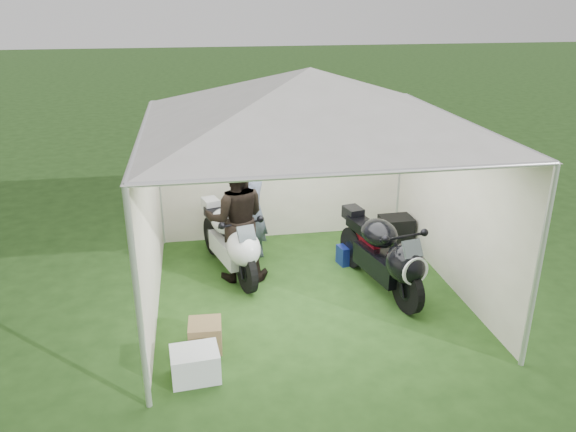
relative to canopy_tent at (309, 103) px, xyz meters
name	(u,v)px	position (x,y,z in m)	size (l,w,h in m)	color
ground	(307,291)	(0.00, -0.03, -2.58)	(80.00, 80.00, 0.00)	#1F3E14
canopy_tent	(309,103)	(0.00, 0.00, 0.00)	(5.66, 5.66, 3.00)	silver
motorcycle_white	(231,240)	(-0.97, 0.68, -2.03)	(0.82, 1.93, 0.97)	black
motorcycle_black	(384,253)	(1.02, -0.17, -2.02)	(0.73, 2.01, 1.00)	black
paddock_stand	(351,254)	(0.83, 0.74, -2.43)	(0.38, 0.24, 0.29)	#1E31B0
person_dark_jacket	(236,219)	(-0.90, 0.56, -1.68)	(0.87, 0.68, 1.79)	black
person_blue_jacket	(253,211)	(-0.61, 1.05, -1.76)	(0.60, 0.39, 1.63)	slate
equipment_box	(396,232)	(1.70, 1.21, -2.32)	(0.50, 0.40, 0.50)	black
crate_0	(195,364)	(-1.54, -1.66, -2.41)	(0.50, 0.39, 0.33)	silver
crate_1	(205,335)	(-1.41, -1.13, -2.41)	(0.37, 0.37, 0.33)	olive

